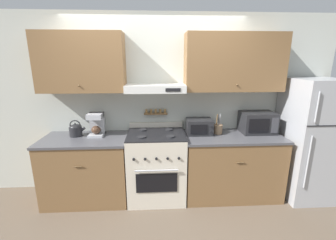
{
  "coord_description": "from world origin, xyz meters",
  "views": [
    {
      "loc": [
        -0.0,
        -2.57,
        1.9
      ],
      "look_at": [
        0.16,
        0.28,
        1.15
      ],
      "focal_mm": 24.0,
      "sensor_mm": 36.0,
      "label": 1
    }
  ],
  "objects_px": {
    "stove_range": "(157,165)",
    "microwave": "(258,122)",
    "utensil_crock": "(218,129)",
    "coffee_maker": "(97,124)",
    "refrigerator": "(309,139)",
    "tea_kettle": "(76,130)",
    "toaster_oven": "(199,126)"
  },
  "relations": [
    {
      "from": "microwave",
      "to": "toaster_oven",
      "type": "xyz_separation_m",
      "value": [
        -0.85,
        -0.02,
        -0.04
      ]
    },
    {
      "from": "stove_range",
      "to": "refrigerator",
      "type": "bearing_deg",
      "value": -1.08
    },
    {
      "from": "refrigerator",
      "to": "toaster_oven",
      "type": "relative_size",
      "value": 4.75
    },
    {
      "from": "refrigerator",
      "to": "tea_kettle",
      "type": "bearing_deg",
      "value": 177.44
    },
    {
      "from": "refrigerator",
      "to": "toaster_oven",
      "type": "distance_m",
      "value": 1.56
    },
    {
      "from": "refrigerator",
      "to": "tea_kettle",
      "type": "distance_m",
      "value": 3.26
    },
    {
      "from": "stove_range",
      "to": "refrigerator",
      "type": "relative_size",
      "value": 0.61
    },
    {
      "from": "stove_range",
      "to": "microwave",
      "type": "distance_m",
      "value": 1.57
    },
    {
      "from": "coffee_maker",
      "to": "microwave",
      "type": "bearing_deg",
      "value": -0.29
    },
    {
      "from": "microwave",
      "to": "toaster_oven",
      "type": "bearing_deg",
      "value": -178.68
    },
    {
      "from": "microwave",
      "to": "utensil_crock",
      "type": "distance_m",
      "value": 0.58
    },
    {
      "from": "coffee_maker",
      "to": "stove_range",
      "type": "bearing_deg",
      "value": -9.27
    },
    {
      "from": "utensil_crock",
      "to": "toaster_oven",
      "type": "xyz_separation_m",
      "value": [
        -0.27,
        -0.0,
        0.04
      ]
    },
    {
      "from": "stove_range",
      "to": "utensil_crock",
      "type": "distance_m",
      "value": 1.01
    },
    {
      "from": "coffee_maker",
      "to": "utensil_crock",
      "type": "relative_size",
      "value": 1.11
    },
    {
      "from": "microwave",
      "to": "utensil_crock",
      "type": "height_order",
      "value": "microwave"
    },
    {
      "from": "coffee_maker",
      "to": "toaster_oven",
      "type": "distance_m",
      "value": 1.43
    },
    {
      "from": "stove_range",
      "to": "microwave",
      "type": "height_order",
      "value": "microwave"
    },
    {
      "from": "stove_range",
      "to": "coffee_maker",
      "type": "relative_size",
      "value": 3.26
    },
    {
      "from": "refrigerator",
      "to": "microwave",
      "type": "height_order",
      "value": "refrigerator"
    },
    {
      "from": "utensil_crock",
      "to": "coffee_maker",
      "type": "bearing_deg",
      "value": 179.01
    },
    {
      "from": "coffee_maker",
      "to": "utensil_crock",
      "type": "xyz_separation_m",
      "value": [
        1.7,
        -0.03,
        -0.09
      ]
    },
    {
      "from": "refrigerator",
      "to": "tea_kettle",
      "type": "xyz_separation_m",
      "value": [
        -3.25,
        0.15,
        0.15
      ]
    },
    {
      "from": "coffee_maker",
      "to": "tea_kettle",
      "type": "bearing_deg",
      "value": -173.99
    },
    {
      "from": "stove_range",
      "to": "coffee_maker",
      "type": "distance_m",
      "value": 1.02
    },
    {
      "from": "tea_kettle",
      "to": "microwave",
      "type": "distance_m",
      "value": 2.56
    },
    {
      "from": "stove_range",
      "to": "toaster_oven",
      "type": "xyz_separation_m",
      "value": [
        0.61,
        0.1,
        0.53
      ]
    },
    {
      "from": "microwave",
      "to": "coffee_maker",
      "type": "bearing_deg",
      "value": 179.71
    },
    {
      "from": "stove_range",
      "to": "coffee_maker",
      "type": "xyz_separation_m",
      "value": [
        -0.82,
        0.13,
        0.58
      ]
    },
    {
      "from": "refrigerator",
      "to": "coffee_maker",
      "type": "height_order",
      "value": "refrigerator"
    },
    {
      "from": "utensil_crock",
      "to": "tea_kettle",
      "type": "bearing_deg",
      "value": -180.0
    },
    {
      "from": "coffee_maker",
      "to": "microwave",
      "type": "distance_m",
      "value": 2.28
    }
  ]
}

